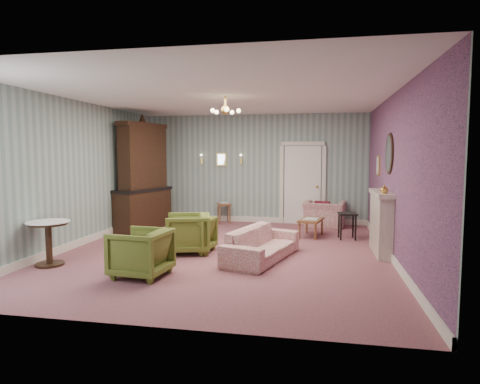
% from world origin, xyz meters
% --- Properties ---
extents(floor, '(7.00, 7.00, 0.00)m').
position_xyz_m(floor, '(0.00, 0.00, 0.00)').
color(floor, '#93555E').
rests_on(floor, ground).
extents(ceiling, '(7.00, 7.00, 0.00)m').
position_xyz_m(ceiling, '(0.00, 0.00, 2.90)').
color(ceiling, white).
rests_on(ceiling, ground).
extents(wall_back, '(6.00, 0.00, 6.00)m').
position_xyz_m(wall_back, '(0.00, 3.50, 1.45)').
color(wall_back, gray).
rests_on(wall_back, ground).
extents(wall_front, '(6.00, 0.00, 6.00)m').
position_xyz_m(wall_front, '(0.00, -3.50, 1.45)').
color(wall_front, gray).
rests_on(wall_front, ground).
extents(wall_left, '(0.00, 7.00, 7.00)m').
position_xyz_m(wall_left, '(-3.00, 0.00, 1.45)').
color(wall_left, gray).
rests_on(wall_left, ground).
extents(wall_right, '(0.00, 7.00, 7.00)m').
position_xyz_m(wall_right, '(3.00, 0.00, 1.45)').
color(wall_right, gray).
rests_on(wall_right, ground).
extents(wall_right_floral, '(0.00, 7.00, 7.00)m').
position_xyz_m(wall_right_floral, '(2.98, 0.00, 1.45)').
color(wall_right_floral, '#BB5D85').
rests_on(wall_right_floral, ground).
extents(door, '(1.12, 0.12, 2.16)m').
position_xyz_m(door, '(1.30, 3.46, 1.08)').
color(door, white).
rests_on(door, floor).
extents(olive_chair_a, '(0.80, 0.84, 0.79)m').
position_xyz_m(olive_chair_a, '(-0.90, -1.81, 0.40)').
color(olive_chair_a, '#5E6B25').
rests_on(olive_chair_a, floor).
extents(olive_chair_b, '(0.93, 0.96, 0.81)m').
position_xyz_m(olive_chair_b, '(-0.67, -0.23, 0.40)').
color(olive_chair_b, '#5E6B25').
rests_on(olive_chair_b, floor).
extents(olive_chair_c, '(0.75, 0.79, 0.73)m').
position_xyz_m(olive_chair_c, '(-0.59, -0.15, 0.37)').
color(olive_chair_c, '#5E6B25').
rests_on(olive_chair_c, floor).
extents(sofa_chintz, '(1.04, 1.97, 0.74)m').
position_xyz_m(sofa_chintz, '(0.75, -0.45, 0.37)').
color(sofa_chintz, '#A64355').
rests_on(sofa_chintz, floor).
extents(wingback_chair, '(1.08, 0.79, 0.87)m').
position_xyz_m(wingback_chair, '(1.87, 3.09, 0.44)').
color(wingback_chair, '#A64355').
rests_on(wingback_chair, floor).
extents(dresser, '(0.98, 1.74, 2.75)m').
position_xyz_m(dresser, '(-2.51, 1.93, 1.38)').
color(dresser, black).
rests_on(dresser, floor).
extents(fireplace, '(0.30, 1.40, 1.16)m').
position_xyz_m(fireplace, '(2.86, 0.40, 0.58)').
color(fireplace, beige).
rests_on(fireplace, floor).
extents(mantel_vase, '(0.15, 0.15, 0.15)m').
position_xyz_m(mantel_vase, '(2.84, 0.00, 1.23)').
color(mantel_vase, gold).
rests_on(mantel_vase, fireplace).
extents(oval_mirror, '(0.04, 0.76, 0.84)m').
position_xyz_m(oval_mirror, '(2.96, 0.40, 1.85)').
color(oval_mirror, white).
rests_on(oval_mirror, wall_right).
extents(framed_print, '(0.04, 0.34, 0.42)m').
position_xyz_m(framed_print, '(2.97, 1.75, 1.60)').
color(framed_print, gold).
rests_on(framed_print, wall_right).
extents(coffee_table, '(0.60, 0.87, 0.41)m').
position_xyz_m(coffee_table, '(1.57, 1.72, 0.20)').
color(coffee_table, brown).
rests_on(coffee_table, floor).
extents(side_table_black, '(0.42, 0.42, 0.58)m').
position_xyz_m(side_table_black, '(2.34, 1.59, 0.29)').
color(side_table_black, black).
rests_on(side_table_black, floor).
extents(pedestal_table, '(0.79, 0.79, 0.75)m').
position_xyz_m(pedestal_table, '(-2.65, -1.52, 0.37)').
color(pedestal_table, black).
rests_on(pedestal_table, floor).
extents(nesting_table, '(0.48, 0.54, 0.58)m').
position_xyz_m(nesting_table, '(-0.76, 3.15, 0.29)').
color(nesting_table, brown).
rests_on(nesting_table, floor).
extents(gilt_mirror_back, '(0.28, 0.06, 0.36)m').
position_xyz_m(gilt_mirror_back, '(-0.90, 3.46, 1.70)').
color(gilt_mirror_back, gold).
rests_on(gilt_mirror_back, wall_back).
extents(sconce_left, '(0.16, 0.12, 0.30)m').
position_xyz_m(sconce_left, '(-1.45, 3.44, 1.70)').
color(sconce_left, gold).
rests_on(sconce_left, wall_back).
extents(sconce_right, '(0.16, 0.12, 0.30)m').
position_xyz_m(sconce_right, '(-0.35, 3.44, 1.70)').
color(sconce_right, gold).
rests_on(sconce_right, wall_back).
extents(chandelier, '(0.56, 0.56, 0.36)m').
position_xyz_m(chandelier, '(0.00, 0.00, 2.63)').
color(chandelier, gold).
rests_on(chandelier, ceiling).
extents(burgundy_cushion, '(0.41, 0.28, 0.39)m').
position_xyz_m(burgundy_cushion, '(1.82, 2.94, 0.48)').
color(burgundy_cushion, maroon).
rests_on(burgundy_cushion, wingback_chair).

